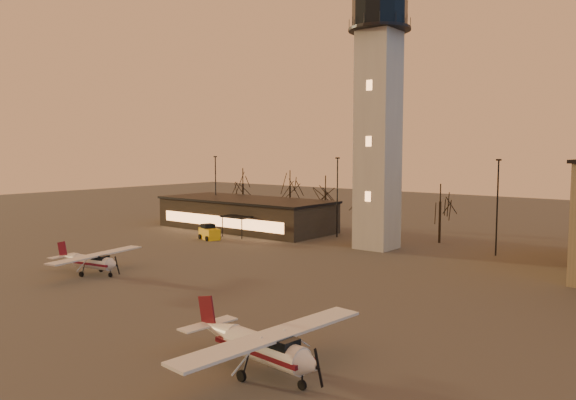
{
  "coord_description": "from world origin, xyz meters",
  "views": [
    {
      "loc": [
        31.3,
        -25.1,
        11.11
      ],
      "look_at": [
        0.81,
        13.0,
        6.72
      ],
      "focal_mm": 35.0,
      "sensor_mm": 36.0,
      "label": 1
    }
  ],
  "objects_px": {
    "cessna_rear": "(94,264)",
    "service_cart": "(209,234)",
    "terminal": "(245,214)",
    "cessna_front": "(268,354)",
    "control_tower": "(378,102)"
  },
  "relations": [
    {
      "from": "control_tower",
      "to": "service_cart",
      "type": "relative_size",
      "value": 9.91
    },
    {
      "from": "control_tower",
      "to": "cessna_rear",
      "type": "height_order",
      "value": "control_tower"
    },
    {
      "from": "control_tower",
      "to": "cessna_front",
      "type": "bearing_deg",
      "value": -68.36
    },
    {
      "from": "terminal",
      "to": "service_cart",
      "type": "bearing_deg",
      "value": -74.63
    },
    {
      "from": "terminal",
      "to": "cessna_front",
      "type": "bearing_deg",
      "value": -45.81
    },
    {
      "from": "terminal",
      "to": "cessna_front",
      "type": "relative_size",
      "value": 2.16
    },
    {
      "from": "terminal",
      "to": "service_cart",
      "type": "height_order",
      "value": "terminal"
    },
    {
      "from": "cessna_front",
      "to": "service_cart",
      "type": "xyz_separation_m",
      "value": [
        -33.26,
        27.49,
        -0.39
      ]
    },
    {
      "from": "control_tower",
      "to": "cessna_rear",
      "type": "bearing_deg",
      "value": -114.99
    },
    {
      "from": "cessna_rear",
      "to": "service_cart",
      "type": "xyz_separation_m",
      "value": [
        -6.59,
        20.15,
        -0.22
      ]
    },
    {
      "from": "control_tower",
      "to": "terminal",
      "type": "relative_size",
      "value": 1.28
    },
    {
      "from": "cessna_front",
      "to": "service_cart",
      "type": "bearing_deg",
      "value": 145.75
    },
    {
      "from": "service_cart",
      "to": "terminal",
      "type": "bearing_deg",
      "value": 122.91
    },
    {
      "from": "control_tower",
      "to": "terminal",
      "type": "distance_m",
      "value": 26.24
    },
    {
      "from": "terminal",
      "to": "cessna_rear",
      "type": "bearing_deg",
      "value": -72.76
    }
  ]
}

